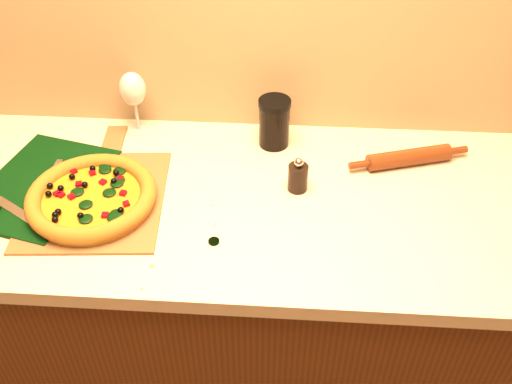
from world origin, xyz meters
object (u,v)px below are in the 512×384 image
object	(u,v)px
dark_jar	(274,122)
pizza_peel	(97,195)
rolling_pin	(409,157)
pizza	(92,197)
pepper_grinder	(298,177)
cutting_board	(39,185)
wine_glass	(133,91)

from	to	relation	value
dark_jar	pizza_peel	bearing A→B (deg)	-149.69
rolling_pin	dark_jar	xyz separation A→B (m)	(-0.36, 0.07, 0.05)
pizza	rolling_pin	world-z (taller)	pizza
pizza	pepper_grinder	xyz separation A→B (m)	(0.50, 0.10, 0.01)
pizza_peel	cutting_board	xyz separation A→B (m)	(-0.16, 0.03, 0.00)
pizza_peel	wine_glass	size ratio (longest dim) A/B	2.80
cutting_board	dark_jar	xyz separation A→B (m)	(0.59, 0.23, 0.07)
pizza	rolling_pin	xyz separation A→B (m)	(0.80, 0.22, -0.01)
pizza_peel	dark_jar	size ratio (longest dim) A/B	3.67
pepper_grinder	pizza	bearing A→B (deg)	-168.93
cutting_board	dark_jar	distance (m)	0.64
pizza_peel	wine_glass	distance (m)	0.33
pizza_peel	cutting_board	size ratio (longest dim) A/B	1.21
pizza_peel	cutting_board	world-z (taller)	cutting_board
rolling_pin	wine_glass	distance (m)	0.78
pizza_peel	pepper_grinder	xyz separation A→B (m)	(0.50, 0.06, 0.04)
cutting_board	rolling_pin	distance (m)	0.97
cutting_board	rolling_pin	size ratio (longest dim) A/B	1.31
pizza	pepper_grinder	bearing A→B (deg)	11.07
wine_glass	cutting_board	bearing A→B (deg)	-126.17
pizza	rolling_pin	distance (m)	0.83
cutting_board	rolling_pin	bearing A→B (deg)	23.27
pizza	pepper_grinder	distance (m)	0.51
rolling_pin	dark_jar	bearing A→B (deg)	168.98
cutting_board	dark_jar	world-z (taller)	dark_jar
pizza	wine_glass	world-z (taller)	wine_glass
cutting_board	pizza	bearing A→B (deg)	-7.01
pizza	dark_jar	world-z (taller)	dark_jar
pizza_peel	pepper_grinder	distance (m)	0.51
pizza_peel	pizza	world-z (taller)	pizza
cutting_board	wine_glass	size ratio (longest dim) A/B	2.32
pizza_peel	pepper_grinder	world-z (taller)	pepper_grinder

